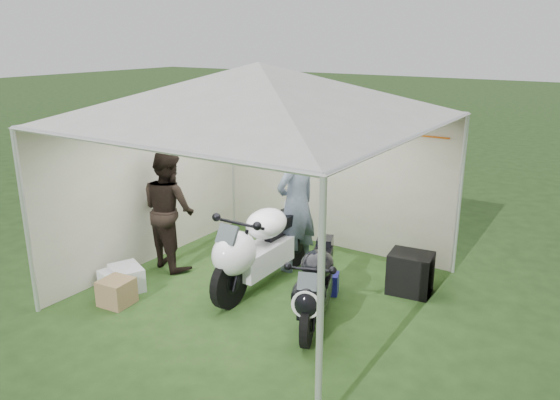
# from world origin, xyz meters

# --- Properties ---
(ground) EXTENTS (80.00, 80.00, 0.00)m
(ground) POSITION_xyz_m (0.00, 0.00, 0.00)
(ground) COLOR #213C16
(ground) RESTS_ON ground
(canopy_tent) EXTENTS (5.66, 5.66, 3.00)m
(canopy_tent) POSITION_xyz_m (-0.00, 0.03, 2.58)
(canopy_tent) COLOR silver
(canopy_tent) RESTS_ON ground
(motorcycle_white) EXTENTS (0.52, 2.24, 1.10)m
(motorcycle_white) POSITION_xyz_m (-0.06, 0.06, 0.62)
(motorcycle_white) COLOR black
(motorcycle_white) RESTS_ON ground
(motorcycle_black) EXTENTS (0.85, 1.70, 0.88)m
(motorcycle_black) POSITION_xyz_m (1.03, -0.36, 0.49)
(motorcycle_black) COLOR black
(motorcycle_black) RESTS_ON ground
(paddock_stand) EXTENTS (0.43, 0.35, 0.28)m
(paddock_stand) POSITION_xyz_m (0.75, 0.40, 0.14)
(paddock_stand) COLOR #231FB7
(paddock_stand) RESTS_ON ground
(person_dark_jacket) EXTENTS (0.98, 0.85, 1.75)m
(person_dark_jacket) POSITION_xyz_m (-1.60, -0.04, 0.87)
(person_dark_jacket) COLOR black
(person_dark_jacket) RESTS_ON ground
(person_blue_jacket) EXTENTS (0.61, 0.81, 2.00)m
(person_blue_jacket) POSITION_xyz_m (0.01, 0.89, 1.00)
(person_blue_jacket) COLOR slate
(person_blue_jacket) RESTS_ON ground
(equipment_box) EXTENTS (0.60, 0.51, 0.55)m
(equipment_box) POSITION_xyz_m (1.70, 1.04, 0.28)
(equipment_box) COLOR black
(equipment_box) RESTS_ON ground
(crate_0) EXTENTS (0.59, 0.54, 0.32)m
(crate_0) POSITION_xyz_m (-1.54, -0.96, 0.16)
(crate_0) COLOR silver
(crate_0) RESTS_ON ground
(crate_1) EXTENTS (0.41, 0.41, 0.34)m
(crate_1) POSITION_xyz_m (-1.31, -1.33, 0.17)
(crate_1) COLOR olive
(crate_1) RESTS_ON ground
(crate_2) EXTENTS (0.38, 0.34, 0.24)m
(crate_2) POSITION_xyz_m (-1.75, -1.04, 0.12)
(crate_2) COLOR silver
(crate_2) RESTS_ON ground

